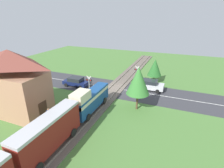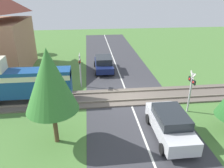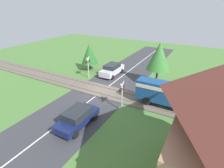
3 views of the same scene
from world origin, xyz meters
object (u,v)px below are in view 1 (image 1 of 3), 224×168
(crossing_signal_west_approach, at_px, (137,72))
(pedestrian_by_station, at_px, (49,116))
(car_near_crossing, at_px, (149,85))
(station_building, at_px, (14,84))
(train, at_px, (47,135))
(crossing_signal_east_approach, at_px, (89,83))
(car_far_side, at_px, (76,82))

(crossing_signal_west_approach, height_order, pedestrian_by_station, crossing_signal_west_approach)
(crossing_signal_west_approach, bearing_deg, car_near_crossing, 138.55)
(crossing_signal_west_approach, xyz_separation_m, pedestrian_by_station, (5.50, 14.61, -1.11))
(station_building, distance_m, pedestrian_by_station, 5.22)
(train, bearing_deg, car_near_crossing, -106.96)
(crossing_signal_west_approach, bearing_deg, crossing_signal_east_approach, 56.26)
(crossing_signal_east_approach, bearing_deg, car_near_crossing, -145.29)
(train, height_order, station_building, station_building)
(car_far_side, bearing_deg, car_near_crossing, -165.29)
(station_building, bearing_deg, car_near_crossing, -135.28)
(station_building, bearing_deg, crossing_signal_east_approach, -125.14)
(car_near_crossing, bearing_deg, pedestrian_by_station, 57.33)
(car_far_side, distance_m, station_building, 9.87)
(car_far_side, relative_size, crossing_signal_east_approach, 1.38)
(pedestrian_by_station, bearing_deg, car_far_side, -72.58)
(train, xyz_separation_m, crossing_signal_east_approach, (2.42, -10.96, -0.02))
(car_far_side, relative_size, pedestrian_by_station, 2.42)
(crossing_signal_west_approach, bearing_deg, train, 82.43)
(train, relative_size, station_building, 2.71)
(car_near_crossing, relative_size, crossing_signal_west_approach, 1.47)
(crossing_signal_east_approach, relative_size, pedestrian_by_station, 1.76)
(train, relative_size, car_near_crossing, 4.82)
(car_near_crossing, xyz_separation_m, crossing_signal_west_approach, (2.47, -2.18, 1.04))
(car_far_side, relative_size, crossing_signal_west_approach, 1.38)
(car_near_crossing, distance_m, car_far_side, 11.34)
(station_building, bearing_deg, train, 153.12)
(crossing_signal_west_approach, bearing_deg, station_building, 55.56)
(pedestrian_by_station, bearing_deg, crossing_signal_east_approach, -95.17)
(crossing_signal_east_approach, xyz_separation_m, station_building, (5.05, 7.18, 1.72))
(car_near_crossing, bearing_deg, car_far_side, 14.71)
(station_building, height_order, pedestrian_by_station, station_building)
(train, height_order, car_far_side, train)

